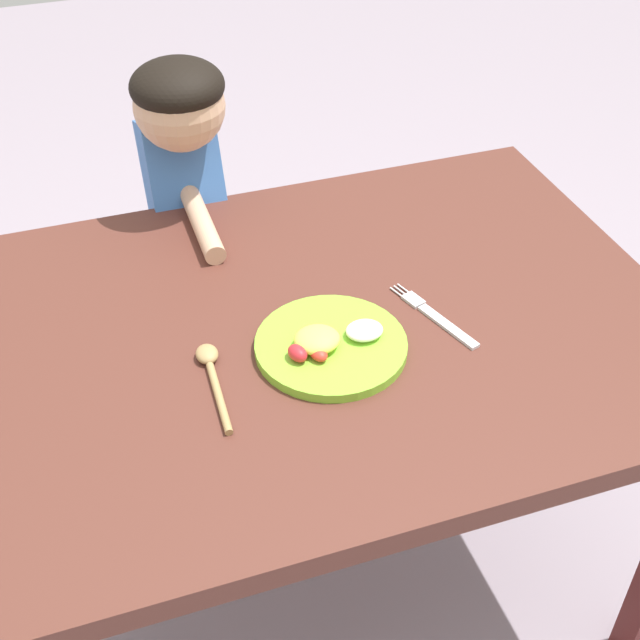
# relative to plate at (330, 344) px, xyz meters

# --- Properties ---
(ground_plane) EXTENTS (8.00, 8.00, 0.00)m
(ground_plane) POSITION_rel_plate_xyz_m (0.01, 0.08, -0.76)
(ground_plane) COLOR gray
(dining_table) EXTENTS (1.25, 0.92, 0.74)m
(dining_table) POSITION_rel_plate_xyz_m (0.01, 0.08, -0.10)
(dining_table) COLOR #572C22
(dining_table) RESTS_ON ground_plane
(plate) EXTENTS (0.26, 0.26, 0.05)m
(plate) POSITION_rel_plate_xyz_m (0.00, 0.00, 0.00)
(plate) COLOR #83CD33
(plate) RESTS_ON dining_table
(fork) EXTENTS (0.08, 0.21, 0.01)m
(fork) POSITION_rel_plate_xyz_m (0.20, 0.02, -0.01)
(fork) COLOR silver
(fork) RESTS_ON dining_table
(spoon) EXTENTS (0.04, 0.20, 0.02)m
(spoon) POSITION_rel_plate_xyz_m (-0.20, 0.00, -0.00)
(spoon) COLOR tan
(spoon) RESTS_ON dining_table
(person) EXTENTS (0.18, 0.44, 1.05)m
(person) POSITION_rel_plate_xyz_m (-0.12, 0.61, -0.17)
(person) COLOR #405668
(person) RESTS_ON ground_plane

